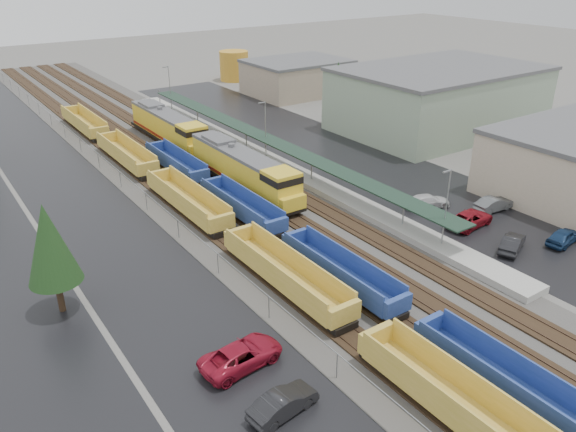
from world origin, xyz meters
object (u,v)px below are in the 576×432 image
at_px(parked_car_west_b, 283,403).
at_px(parked_car_east_c, 428,201).
at_px(parked_car_east_a, 512,243).
at_px(parked_car_east_d, 564,237).
at_px(well_string_yellow, 230,233).
at_px(locomotive_lead, 245,170).
at_px(parked_car_east_e, 494,204).
at_px(well_string_blue, 341,272).
at_px(parked_car_east_b, 470,219).
at_px(storage_tank, 234,66).
at_px(locomotive_trail, 169,128).
at_px(parked_car_west_c, 242,355).

bearing_deg(parked_car_west_b, parked_car_east_c, -69.20).
xyz_separation_m(parked_car_east_a, parked_car_east_d, (5.08, -1.98, 0.01)).
bearing_deg(well_string_yellow, locomotive_lead, 53.16).
bearing_deg(locomotive_lead, parked_car_east_e, -46.46).
bearing_deg(parked_car_east_d, well_string_blue, 66.39).
height_order(parked_car_east_a, parked_car_east_d, parked_car_east_d).
height_order(locomotive_lead, parked_car_east_a, locomotive_lead).
relative_size(parked_car_east_d, parked_car_east_e, 0.96).
bearing_deg(well_string_blue, locomotive_lead, 79.72).
xyz_separation_m(parked_car_east_b, parked_car_east_d, (4.11, -7.61, -0.02)).
xyz_separation_m(parked_car_east_c, parked_car_east_e, (5.09, -4.62, 0.06)).
height_order(storage_tank, parked_car_east_c, storage_tank).
distance_m(well_string_blue, parked_car_east_d, 22.89).
xyz_separation_m(well_string_blue, parked_car_east_a, (16.87, -4.46, -0.41)).
relative_size(well_string_blue, parked_car_west_b, 17.07).
bearing_deg(parked_car_east_b, locomotive_trail, 13.43).
relative_size(parked_car_west_b, parked_car_east_b, 0.82).
bearing_deg(parked_car_east_e, locomotive_trail, 28.84).
height_order(locomotive_trail, parked_car_west_c, locomotive_trail).
height_order(parked_car_west_c, parked_car_east_d, parked_car_west_c).
height_order(well_string_blue, parked_car_east_c, well_string_blue).
distance_m(well_string_blue, parked_car_east_e, 23.05).
distance_m(well_string_yellow, parked_car_east_e, 28.50).
bearing_deg(parked_car_east_a, parked_car_west_c, 66.39).
xyz_separation_m(well_string_blue, parked_car_east_d, (21.96, -6.44, -0.40)).
distance_m(storage_tank, parked_car_east_d, 84.86).
xyz_separation_m(parked_car_west_c, parked_car_east_c, (29.71, 10.82, -0.11)).
distance_m(locomotive_lead, parked_car_west_b, 35.20).
xyz_separation_m(well_string_yellow, parked_car_east_b, (21.85, -10.21, -0.46)).
bearing_deg(storage_tank, parked_car_east_a, -102.02).
relative_size(well_string_blue, parked_car_east_e, 16.86).
distance_m(storage_tank, parked_car_east_e, 76.24).
bearing_deg(parked_car_east_d, parked_car_east_b, 21.08).
height_order(parked_car_west_b, parked_car_east_d, parked_car_east_d).
bearing_deg(well_string_yellow, parked_car_east_a, -37.20).
relative_size(storage_tank, parked_car_west_b, 1.35).
distance_m(well_string_blue, parked_car_east_a, 17.46).
distance_m(parked_car_west_b, parked_car_west_c, 5.16).
bearing_deg(parked_car_east_a, parked_car_west_b, 76.52).
distance_m(locomotive_trail, well_string_blue, 43.26).
distance_m(storage_tank, parked_car_east_c, 72.67).
xyz_separation_m(locomotive_lead, parked_car_east_c, (13.86, -15.31, -1.84)).
xyz_separation_m(locomotive_lead, parked_car_east_b, (13.85, -20.89, -1.77)).
height_order(locomotive_trail, parked_car_west_b, locomotive_trail).
xyz_separation_m(locomotive_lead, well_string_blue, (-4.00, -22.06, -1.39)).
relative_size(parked_car_west_b, parked_car_east_c, 0.94).
height_order(well_string_yellow, well_string_blue, well_string_yellow).
height_order(well_string_yellow, parked_car_east_b, well_string_yellow).
distance_m(locomotive_lead, storage_tank, 63.17).
xyz_separation_m(locomotive_trail, parked_car_east_e, (18.95, -40.93, -1.78)).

